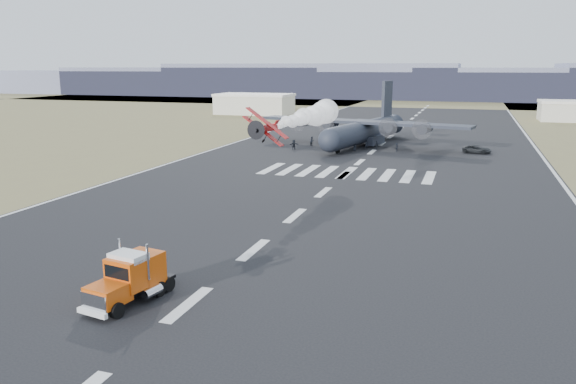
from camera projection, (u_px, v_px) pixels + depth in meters
The scene contains 21 objects.
ground at pixel (188, 304), 37.44m from camera, with size 500.00×500.00×0.00m, color black.
scrub_far at pixel (432, 102), 250.82m from camera, with size 500.00×80.00×0.00m, color olive.
runway_markings at pixel (360, 162), 93.11m from camera, with size 60.00×260.00×0.01m, color silver, non-canonical shape.
ridge_seg_a at pixel (102, 82), 336.23m from camera, with size 150.00×50.00×13.00m, color slate.
ridge_seg_b at pixel (200, 81), 316.34m from camera, with size 150.00×50.00×15.00m, color slate.
ridge_seg_c at pixel (311, 80), 296.46m from camera, with size 150.00×50.00×17.00m, color slate.
ridge_seg_d at pixel (437, 85), 277.23m from camera, with size 150.00×50.00×13.00m, color slate.
hangar_left at pixel (255, 104), 186.95m from camera, with size 24.50×14.50×6.70m.
semi_truck at pixel (130, 278), 37.61m from camera, with size 3.58×7.81×3.43m.
aerobatic_biplane at pixel (265, 128), 59.50m from camera, with size 4.71×4.98×4.17m.
smoke_trail at pixel (317, 114), 75.87m from camera, with size 3.49×21.38×3.49m.
transport_aircraft at pixel (365, 129), 112.66m from camera, with size 43.13×35.30×12.51m.
support_vehicle at pixel (477, 149), 102.61m from camera, with size 2.33×5.06×1.40m, color black.
crew_a at pixel (343, 145), 107.48m from camera, with size 0.64×0.53×1.76m, color black.
crew_b at pixel (326, 142), 110.60m from camera, with size 0.90×0.56×1.86m, color black.
crew_c at pixel (397, 147), 104.54m from camera, with size 1.02×0.47×1.58m, color black.
crew_d at pixel (376, 145), 106.75m from camera, with size 0.99×0.51×1.70m, color black.
crew_e at pixel (355, 147), 105.37m from camera, with size 0.78×0.48×1.59m, color black.
crew_f at pixel (294, 145), 107.05m from camera, with size 1.74×0.56×1.88m, color black.
crew_g at pixel (366, 145), 107.18m from camera, with size 0.65×0.54×1.79m, color black.
crew_h at pixel (312, 141), 112.26m from camera, with size 0.90×0.56×1.85m, color black.
Camera 1 is at (17.18, -31.10, 15.51)m, focal length 35.00 mm.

